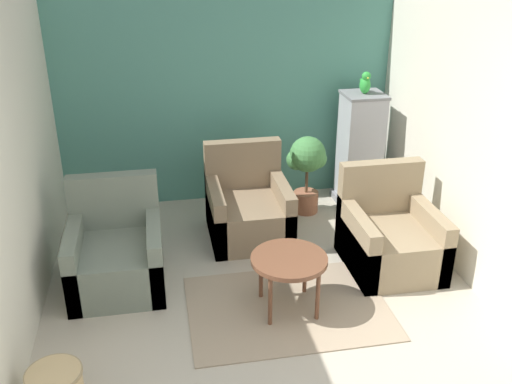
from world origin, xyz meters
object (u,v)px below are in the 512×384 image
object	(u,v)px
armchair_left	(117,255)
armchair_right	(390,238)
potted_plant	(307,164)
coffee_table	(289,263)
armchair_middle	(248,210)
birdcage	(360,150)
parrot	(365,83)

from	to	relation	value
armchair_left	armchair_right	bearing A→B (deg)	-3.43
armchair_left	potted_plant	bearing A→B (deg)	28.40
coffee_table	armchair_middle	xyz separation A→B (m)	(-0.11, 1.32, -0.16)
armchair_right	birdcage	xyz separation A→B (m)	(0.18, 1.38, 0.35)
parrot	armchair_right	bearing A→B (deg)	-97.44
armchair_left	parrot	world-z (taller)	parrot
birdcage	potted_plant	bearing A→B (deg)	-167.89
birdcage	potted_plant	distance (m)	0.67
birdcage	parrot	bearing A→B (deg)	90.00
armchair_left	armchair_middle	size ratio (longest dim) A/B	1.00
armchair_middle	birdcage	world-z (taller)	birdcage
armchair_middle	armchair_left	bearing A→B (deg)	-152.61
coffee_table	parrot	bearing A→B (deg)	56.07
birdcage	parrot	world-z (taller)	parrot
potted_plant	parrot	bearing A→B (deg)	12.28
coffee_table	birdcage	xyz separation A→B (m)	(1.27, 1.88, 0.19)
armchair_middle	coffee_table	bearing A→B (deg)	-85.16
coffee_table	parrot	xyz separation A→B (m)	(1.27, 1.89, 0.96)
armchair_right	potted_plant	distance (m)	1.36
armchair_left	birdcage	xyz separation A→B (m)	(2.68, 1.23, 0.35)
armchair_right	birdcage	bearing A→B (deg)	82.55
coffee_table	parrot	distance (m)	2.47
armchair_right	parrot	xyz separation A→B (m)	(0.18, 1.39, 1.12)
armchair_right	potted_plant	xyz separation A→B (m)	(-0.47, 1.24, 0.28)
coffee_table	armchair_left	distance (m)	1.56
armchair_middle	parrot	size ratio (longest dim) A/B	3.76
coffee_table	potted_plant	world-z (taller)	potted_plant
armchair_right	birdcage	size ratio (longest dim) A/B	0.72
potted_plant	birdcage	bearing A→B (deg)	12.11
parrot	potted_plant	xyz separation A→B (m)	(-0.65, -0.14, -0.83)
armchair_left	birdcage	size ratio (longest dim) A/B	0.72
birdcage	parrot	xyz separation A→B (m)	(0.00, 0.00, 0.77)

